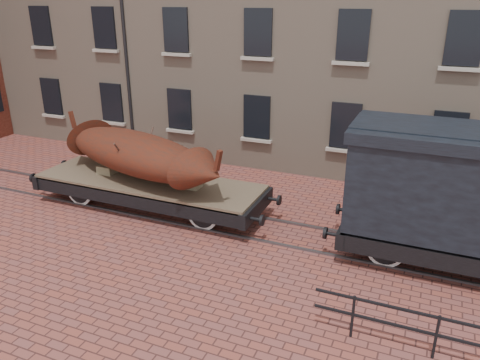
% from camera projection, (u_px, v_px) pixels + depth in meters
% --- Properties ---
extents(ground, '(90.00, 90.00, 0.00)m').
position_uv_depth(ground, '(274.00, 232.00, 14.14)').
color(ground, brown).
extents(rail_track, '(30.00, 1.52, 0.06)m').
position_uv_depth(rail_track, '(274.00, 231.00, 14.13)').
color(rail_track, '#59595E').
rests_on(rail_track, ground).
extents(flatcar_wagon, '(8.63, 2.34, 1.30)m').
position_uv_depth(flatcar_wagon, '(149.00, 186.00, 15.43)').
color(flatcar_wagon, brown).
rests_on(flatcar_wagon, ground).
extents(iron_boat, '(7.36, 3.81, 1.75)m').
position_uv_depth(iron_boat, '(136.00, 153.00, 15.18)').
color(iron_boat, '#581B0D').
rests_on(iron_boat, flatcar_wagon).
extents(goods_van, '(7.14, 2.60, 3.69)m').
position_uv_depth(goods_van, '(480.00, 187.00, 11.39)').
color(goods_van, black).
rests_on(goods_van, ground).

